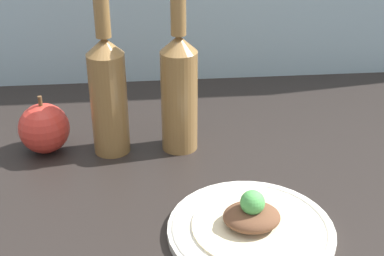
% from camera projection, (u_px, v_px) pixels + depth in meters
% --- Properties ---
extents(ground_plane, '(1.80, 1.10, 0.04)m').
position_uv_depth(ground_plane, '(195.00, 226.00, 0.80)').
color(ground_plane, black).
extents(plate, '(0.23, 0.23, 0.01)m').
position_uv_depth(plate, '(251.00, 230.00, 0.75)').
color(plate, silver).
rests_on(plate, ground_plane).
extents(plated_food, '(0.17, 0.17, 0.06)m').
position_uv_depth(plated_food, '(252.00, 218.00, 0.74)').
color(plated_food, beige).
rests_on(plated_food, plate).
extents(cider_bottle_left, '(0.06, 0.06, 0.30)m').
position_uv_depth(cider_bottle_left, '(108.00, 91.00, 0.91)').
color(cider_bottle_left, olive).
rests_on(cider_bottle_left, ground_plane).
extents(cider_bottle_right, '(0.06, 0.06, 0.30)m').
position_uv_depth(cider_bottle_right, '(179.00, 88.00, 0.92)').
color(cider_bottle_right, olive).
rests_on(cider_bottle_right, ground_plane).
extents(apple, '(0.09, 0.09, 0.11)m').
position_uv_depth(apple, '(44.00, 128.00, 0.94)').
color(apple, red).
rests_on(apple, ground_plane).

